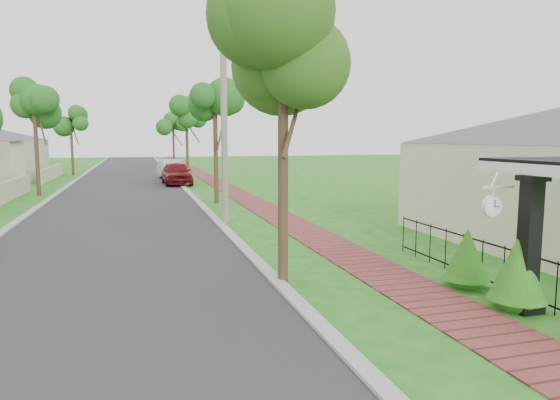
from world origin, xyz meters
name	(u,v)px	position (x,y,z in m)	size (l,w,h in m)	color
ground	(272,317)	(0.00, 0.00, 0.00)	(160.00, 160.00, 0.00)	#1E6718
road	(123,197)	(-3.00, 20.00, 0.00)	(7.00, 120.00, 0.02)	#28282B
kerb_right	(191,195)	(0.65, 20.00, 0.00)	(0.30, 120.00, 0.10)	#9E9E99
kerb_left	(50,199)	(-6.65, 20.00, 0.00)	(0.30, 120.00, 0.10)	#9E9E99
sidewalk	(236,193)	(3.25, 20.00, 0.00)	(1.50, 120.00, 0.03)	brown
porch_post	(528,252)	(4.55, -1.00, 1.12)	(0.48, 0.48, 2.52)	black
picket_fence	(504,268)	(4.90, 0.00, 0.53)	(0.03, 8.02, 1.00)	black
street_trees	(125,118)	(-2.87, 26.84, 4.54)	(10.70, 37.65, 5.89)	#382619
hedge_row	(543,279)	(4.45, -1.47, 0.76)	(0.92, 5.05, 2.01)	#216013
parked_car_red	(177,173)	(0.40, 26.55, 0.78)	(1.84, 4.57, 1.56)	#610E13
parked_car_white	(172,170)	(0.40, 31.19, 0.75)	(1.59, 4.56, 1.50)	silver
near_tree	(283,57)	(0.80, 2.04, 4.85)	(2.37, 2.37, 6.08)	#382619
utility_pole	(224,117)	(0.90, 10.00, 3.93)	(1.20, 0.24, 7.75)	gray
station_clock	(493,205)	(4.06, -0.60, 1.95)	(0.69, 0.13, 0.58)	white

